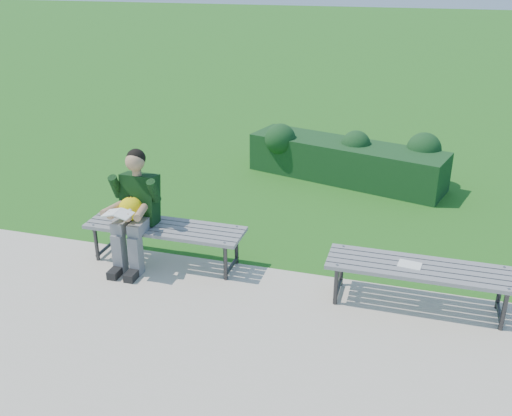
{
  "coord_description": "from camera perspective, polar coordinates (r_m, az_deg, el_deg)",
  "views": [
    {
      "loc": [
        1.34,
        -5.42,
        3.2
      ],
      "look_at": [
        -0.22,
        -0.12,
        0.79
      ],
      "focal_mm": 40.0,
      "sensor_mm": 36.0,
      "label": 1
    }
  ],
  "objects": [
    {
      "name": "walkway",
      "position": [
        5.05,
        -2.98,
        -15.71
      ],
      "size": [
        30.0,
        3.5,
        0.02
      ],
      "color": "beige",
      "rests_on": "ground"
    },
    {
      "name": "paper_sheet",
      "position": [
        5.78,
        15.12,
        -5.49
      ],
      "size": [
        0.24,
        0.19,
        0.01
      ],
      "color": "white",
      "rests_on": "bench_right"
    },
    {
      "name": "bench_left",
      "position": [
        6.48,
        -9.09,
        -2.23
      ],
      "size": [
        1.8,
        0.5,
        0.46
      ],
      "color": "slate",
      "rests_on": "walkway"
    },
    {
      "name": "hedge",
      "position": [
        9.07,
        9.14,
        4.95
      ],
      "size": [
        3.18,
        1.56,
        0.83
      ],
      "color": "#153A0D",
      "rests_on": "ground"
    },
    {
      "name": "seated_boy",
      "position": [
        6.41,
        -12.06,
        0.17
      ],
      "size": [
        0.56,
        0.76,
        1.31
      ],
      "color": "gray",
      "rests_on": "walkway"
    },
    {
      "name": "bench_right",
      "position": [
        5.81,
        16.05,
        -6.1
      ],
      "size": [
        1.8,
        0.5,
        0.46
      ],
      "color": "slate",
      "rests_on": "walkway"
    },
    {
      "name": "ground",
      "position": [
        6.44,
        2.15,
        -6.28
      ],
      "size": [
        80.0,
        80.0,
        0.0
      ],
      "color": "#147216",
      "rests_on": "ground"
    }
  ]
}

